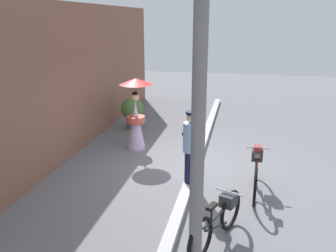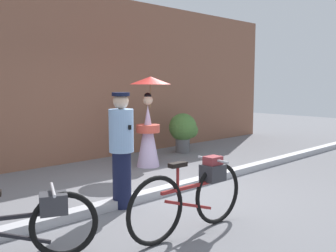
% 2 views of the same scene
% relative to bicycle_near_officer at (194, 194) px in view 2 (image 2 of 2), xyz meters
% --- Properties ---
extents(ground_plane, '(30.00, 30.00, 0.00)m').
position_rel_bicycle_near_officer_xyz_m(ground_plane, '(0.80, 1.33, -0.46)').
color(ground_plane, slate).
extents(building_wall, '(14.00, 0.40, 3.71)m').
position_rel_bicycle_near_officer_xyz_m(building_wall, '(0.80, 4.65, 1.40)').
color(building_wall, brown).
rests_on(building_wall, ground_plane).
extents(sidewalk_curb, '(14.00, 0.20, 0.12)m').
position_rel_bicycle_near_officer_xyz_m(sidewalk_curb, '(0.80, 1.33, -0.40)').
color(sidewalk_curb, '#B2B2B7').
rests_on(sidewalk_curb, ground_plane).
extents(bicycle_near_officer, '(1.75, 0.48, 0.86)m').
position_rel_bicycle_near_officer_xyz_m(bicycle_near_officer, '(0.00, 0.00, 0.00)').
color(bicycle_near_officer, black).
rests_on(bicycle_near_officer, ground_plane).
extents(bicycle_far_side, '(1.55, 0.73, 0.74)m').
position_rel_bicycle_near_officer_xyz_m(bicycle_far_side, '(-1.81, 0.60, -0.07)').
color(bicycle_far_side, black).
rests_on(bicycle_far_side, ground_plane).
extents(person_officer, '(0.34, 0.38, 1.61)m').
position_rel_bicycle_near_officer_xyz_m(person_officer, '(-0.09, 1.29, 0.40)').
color(person_officer, '#141938').
rests_on(person_officer, ground_plane).
extents(person_with_parasol, '(0.86, 0.86, 1.87)m').
position_rel_bicycle_near_officer_xyz_m(person_with_parasol, '(1.90, 3.04, 0.51)').
color(person_with_parasol, silver).
rests_on(person_with_parasol, ground_plane).
extents(potted_plant_by_door, '(0.72, 0.70, 0.99)m').
position_rel_bicycle_near_officer_xyz_m(potted_plant_by_door, '(3.59, 3.67, 0.12)').
color(potted_plant_by_door, '#59595B').
rests_on(potted_plant_by_door, ground_plane).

